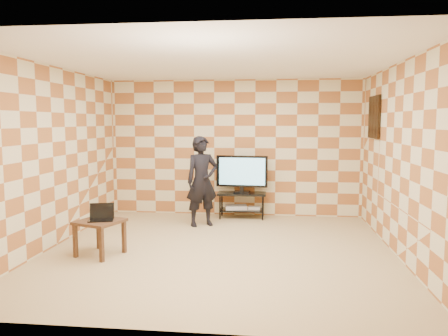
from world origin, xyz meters
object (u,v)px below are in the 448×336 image
at_px(tv_stand, 242,199).
at_px(side_table, 100,226).
at_px(tv, 242,172).
at_px(person, 202,181).

distance_m(tv_stand, side_table, 3.17).
distance_m(tv, side_table, 3.20).
bearing_deg(tv, side_table, -125.05).
relative_size(tv_stand, person, 0.58).
height_order(tv_stand, side_table, same).
bearing_deg(person, side_table, -150.55).
bearing_deg(tv, person, -133.88).
height_order(tv_stand, tv, tv).
bearing_deg(tv_stand, person, -133.75).
bearing_deg(side_table, tv, 54.95).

